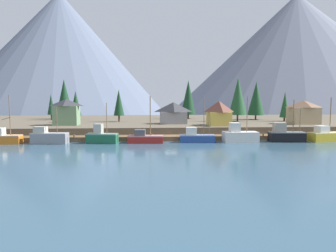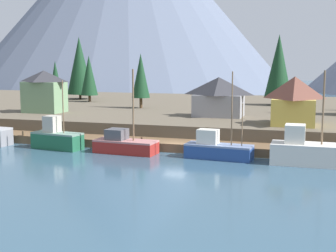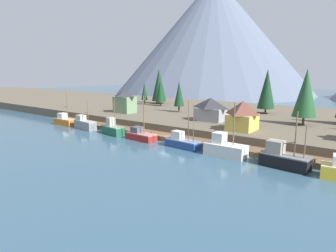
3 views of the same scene
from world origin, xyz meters
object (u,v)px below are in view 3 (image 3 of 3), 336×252
at_px(fishing_boat_red, 140,135).
at_px(conifer_mid_left, 306,93).
at_px(conifer_back_right, 267,89).
at_px(fishing_boat_blue, 182,142).
at_px(house_grey, 210,109).
at_px(conifer_near_left, 179,94).
at_px(house_green, 125,101).
at_px(fishing_boat_grey, 85,124).
at_px(house_yellow, 242,115).
at_px(conifer_near_right, 159,85).
at_px(fishing_boat_black, 283,158).
at_px(fishing_boat_green, 112,129).
at_px(fishing_boat_white, 225,148).
at_px(fishing_boat_orange, 64,121).
at_px(conifer_centre, 144,91).
at_px(conifer_far_left, 160,91).

xyz_separation_m(fishing_boat_red, conifer_mid_left, (26.76, 24.86, 8.70)).
xyz_separation_m(conifer_mid_left, conifer_back_right, (-12.75, 12.80, -0.18)).
relative_size(fishing_boat_blue, house_grey, 1.29).
bearing_deg(conifer_near_left, house_green, -138.01).
relative_size(fishing_boat_red, fishing_boat_blue, 1.02).
bearing_deg(fishing_boat_red, fishing_boat_grey, -176.68).
xyz_separation_m(house_yellow, conifer_near_right, (-44.52, 28.32, 3.92)).
bearing_deg(house_green, house_yellow, -5.16).
height_order(conifer_near_left, conifer_near_right, conifer_near_right).
height_order(fishing_boat_grey, fishing_boat_black, fishing_boat_black).
relative_size(fishing_boat_green, fishing_boat_red, 0.86).
height_order(fishing_boat_white, conifer_near_left, conifer_near_left).
bearing_deg(fishing_boat_orange, fishing_boat_green, -1.88).
height_order(fishing_boat_grey, house_grey, house_grey).
distance_m(fishing_boat_grey, conifer_near_right, 40.96).
distance_m(fishing_boat_blue, conifer_near_left, 31.80).
bearing_deg(fishing_boat_white, fishing_boat_blue, 178.80).
xyz_separation_m(house_green, conifer_back_right, (33.40, 23.02, 3.74)).
bearing_deg(conifer_near_right, conifer_centre, -117.13).
xyz_separation_m(fishing_boat_red, conifer_far_left, (-21.73, 34.33, 6.61)).
relative_size(fishing_boat_red, fishing_boat_black, 1.08).
height_order(conifer_near_right, conifer_far_left, conifer_near_right).
height_order(house_grey, conifer_back_right, conifer_back_right).
bearing_deg(fishing_boat_red, fishing_boat_white, 3.63).
bearing_deg(fishing_boat_green, fishing_boat_red, 9.00).
height_order(fishing_boat_grey, conifer_near_right, conifer_near_right).
relative_size(fishing_boat_grey, house_yellow, 1.22).
distance_m(fishing_boat_grey, conifer_centre, 36.21).
xyz_separation_m(fishing_boat_grey, fishing_boat_white, (38.82, -0.18, 0.06)).
height_order(fishing_boat_blue, conifer_mid_left, conifer_mid_left).
bearing_deg(fishing_boat_black, fishing_boat_grey, -174.75).
bearing_deg(fishing_boat_blue, fishing_boat_grey, -175.59).
relative_size(fishing_boat_blue, house_green, 1.44).
bearing_deg(house_green, conifer_back_right, 34.58).
xyz_separation_m(conifer_near_left, conifer_near_right, (-19.02, 14.30, 1.55)).
height_order(conifer_centre, conifer_far_left, conifer_far_left).
bearing_deg(fishing_boat_black, fishing_boat_red, -174.73).
xyz_separation_m(fishing_boat_green, conifer_near_left, (1.13, 25.31, 6.63)).
bearing_deg(fishing_boat_black, conifer_back_right, 117.80).
xyz_separation_m(fishing_boat_orange, house_grey, (35.54, 16.88, 4.19)).
distance_m(fishing_boat_green, conifer_centre, 40.52).
xyz_separation_m(house_yellow, conifer_centre, (-47.17, 23.13, 1.71)).
xyz_separation_m(fishing_boat_grey, fishing_boat_black, (48.59, -0.33, 0.11)).
bearing_deg(house_green, fishing_boat_grey, -89.11).
height_order(conifer_near_left, conifer_far_left, conifer_near_left).
height_order(fishing_boat_white, conifer_back_right, conifer_back_right).
relative_size(conifer_near_left, conifer_far_left, 1.02).
distance_m(conifer_back_right, conifer_centre, 43.42).
xyz_separation_m(fishing_boat_black, conifer_centre, (-58.65, 34.59, 5.85)).
relative_size(conifer_near_left, conifer_centre, 1.15).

